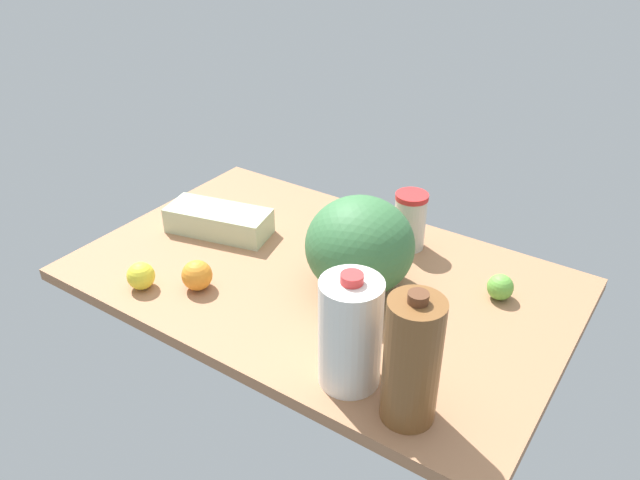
{
  "coord_description": "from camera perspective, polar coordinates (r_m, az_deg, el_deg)",
  "views": [
    {
      "loc": [
        -72.25,
        106.61,
        90.18
      ],
      "look_at": [
        0.0,
        0.0,
        13.0
      ],
      "focal_mm": 35.0,
      "sensor_mm": 36.0,
      "label": 1
    }
  ],
  "objects": [
    {
      "name": "countertop",
      "position": [
        1.56,
        0.0,
        -3.62
      ],
      "size": [
        120.0,
        76.0,
        3.0
      ],
      "primitive_type": "cube",
      "color": "#A06D4B",
      "rests_on": "ground"
    },
    {
      "name": "watermelon",
      "position": [
        1.45,
        3.66,
        -0.53
      ],
      "size": [
        25.62,
        25.62,
        23.26
      ],
      "primitive_type": "ellipsoid",
      "color": "#39713F",
      "rests_on": "countertop"
    },
    {
      "name": "chocolate_milk_jug",
      "position": [
        1.12,
        8.4,
        -10.89
      ],
      "size": [
        10.23,
        10.23,
        27.57
      ],
      "color": "brown",
      "rests_on": "countertop"
    },
    {
      "name": "egg_carton",
      "position": [
        1.74,
        -9.23,
        1.76
      ],
      "size": [
        30.44,
        17.96,
        7.05
      ],
      "primitive_type": "cube",
      "rotation": [
        0.0,
        0.0,
        0.24
      ],
      "color": "beige",
      "rests_on": "countertop"
    },
    {
      "name": "milk_jug",
      "position": [
        1.19,
        2.78,
        -8.45
      ],
      "size": [
        12.19,
        12.19,
        24.97
      ],
      "color": "white",
      "rests_on": "countertop"
    },
    {
      "name": "tumbler_cup",
      "position": [
        1.65,
        8.23,
        1.77
      ],
      "size": [
        8.54,
        8.54,
        15.6
      ],
      "color": "silver",
      "rests_on": "countertop"
    },
    {
      "name": "orange_near_front",
      "position": [
        1.51,
        -11.18,
        -3.18
      ],
      "size": [
        7.36,
        7.36,
        7.36
      ],
      "primitive_type": "sphere",
      "color": "orange",
      "rests_on": "countertop"
    },
    {
      "name": "lemon_loose",
      "position": [
        1.55,
        -16.06,
        -3.17
      ],
      "size": [
        6.69,
        6.69,
        6.69
      ],
      "primitive_type": "sphere",
      "color": "yellow",
      "rests_on": "countertop"
    },
    {
      "name": "lime_beside_bowl",
      "position": [
        1.52,
        16.16,
        -4.16
      ],
      "size": [
        6.17,
        6.17,
        6.17
      ],
      "primitive_type": "sphere",
      "color": "#64AD3E",
      "rests_on": "countertop"
    },
    {
      "name": "lemon_far_back",
      "position": [
        1.73,
        5.26,
        1.78
      ],
      "size": [
        6.99,
        6.99,
        6.99
      ],
      "primitive_type": "sphere",
      "color": "yellow",
      "rests_on": "countertop"
    }
  ]
}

